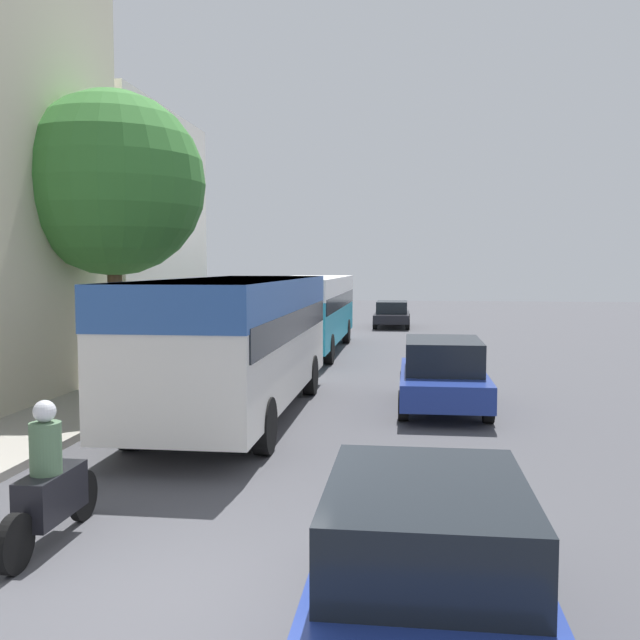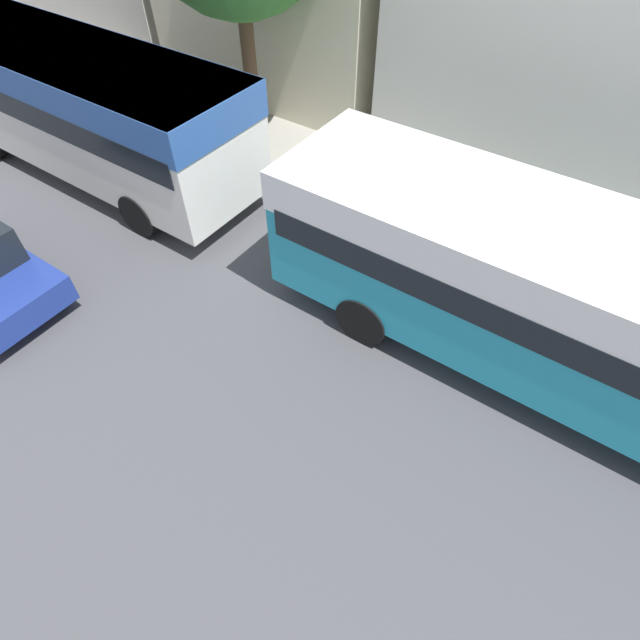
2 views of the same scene
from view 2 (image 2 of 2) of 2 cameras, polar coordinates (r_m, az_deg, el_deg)
name	(u,v)px [view 2 (image 2 of 2)]	position (r m, az deg, el deg)	size (l,w,h in m)	color
sidewalk	(30,52)	(23.03, -30.26, 24.92)	(2.20, 120.00, 0.15)	#9E998E
bus_lead	(77,95)	(13.91, -26.01, 22.07)	(2.67, 9.34, 2.98)	silver
bus_following	(599,302)	(8.39, 29.26, 1.84)	(2.65, 10.46, 2.83)	teal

